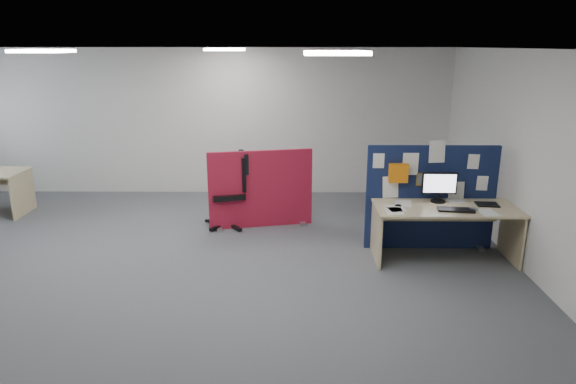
{
  "coord_description": "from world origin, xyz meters",
  "views": [
    {
      "loc": [
        1.6,
        -6.02,
        2.75
      ],
      "look_at": [
        1.54,
        0.04,
        1.0
      ],
      "focal_mm": 32.0,
      "sensor_mm": 36.0,
      "label": 1
    }
  ],
  "objects_px": {
    "navy_divider": "(429,197)",
    "main_desk": "(444,218)",
    "red_divider": "(261,190)",
    "monitor_main": "(439,186)",
    "office_chair": "(234,185)"
  },
  "relations": [
    {
      "from": "navy_divider",
      "to": "main_desk",
      "type": "xyz_separation_m",
      "value": [
        0.12,
        -0.35,
        -0.18
      ]
    },
    {
      "from": "navy_divider",
      "to": "red_divider",
      "type": "relative_size",
      "value": 1.11
    },
    {
      "from": "main_desk",
      "to": "red_divider",
      "type": "distance_m",
      "value": 2.76
    },
    {
      "from": "main_desk",
      "to": "monitor_main",
      "type": "distance_m",
      "value": 0.43
    },
    {
      "from": "monitor_main",
      "to": "red_divider",
      "type": "relative_size",
      "value": 0.29
    },
    {
      "from": "navy_divider",
      "to": "red_divider",
      "type": "xyz_separation_m",
      "value": [
        -2.36,
        0.86,
        -0.15
      ]
    },
    {
      "from": "navy_divider",
      "to": "office_chair",
      "type": "distance_m",
      "value": 2.92
    },
    {
      "from": "red_divider",
      "to": "navy_divider",
      "type": "bearing_deg",
      "value": -31.98
    },
    {
      "from": "main_desk",
      "to": "office_chair",
      "type": "xyz_separation_m",
      "value": [
        -2.89,
        1.27,
        0.09
      ]
    },
    {
      "from": "main_desk",
      "to": "red_divider",
      "type": "bearing_deg",
      "value": 153.93
    },
    {
      "from": "navy_divider",
      "to": "office_chair",
      "type": "bearing_deg",
      "value": 161.79
    },
    {
      "from": "red_divider",
      "to": "monitor_main",
      "type": "bearing_deg",
      "value": -35.38
    },
    {
      "from": "office_chair",
      "to": "red_divider",
      "type": "bearing_deg",
      "value": -25.14
    },
    {
      "from": "navy_divider",
      "to": "red_divider",
      "type": "distance_m",
      "value": 2.52
    },
    {
      "from": "main_desk",
      "to": "red_divider",
      "type": "relative_size",
      "value": 1.15
    }
  ]
}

